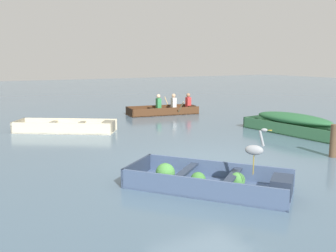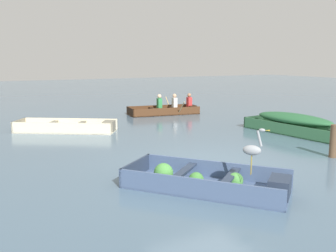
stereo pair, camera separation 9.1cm
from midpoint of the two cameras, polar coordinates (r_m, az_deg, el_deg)
The scene contains 7 objects.
ground_plane at distance 8.99m, azimuth 6.72°, elevation -5.73°, with size 80.00×80.00×0.00m, color slate.
dinghy_slate_blue_foreground at distance 7.26m, azimuth 6.47°, elevation -8.38°, with size 2.93×3.21×0.43m.
skiff_green_near_moored at distance 13.14m, azimuth 18.89°, elevation 0.60°, with size 1.39×3.58×0.68m.
skiff_cream_mid_moored at distance 13.26m, azimuth -14.50°, elevation -0.26°, with size 3.39×2.72×0.39m.
rowboat_dark_varnish_with_crew at distance 17.06m, azimuth 0.14°, elevation 2.56°, with size 3.27×2.36×0.91m.
heron_on_dinghy at distance 6.76m, azimuth 13.18°, elevation -3.41°, with size 0.36×0.39×0.84m.
mooring_post at distance 10.30m, azimuth 24.14°, elevation -2.13°, with size 0.18×0.18×0.84m, color brown.
Camera 2 is at (-5.00, -7.06, 2.44)m, focal length 40.00 mm.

